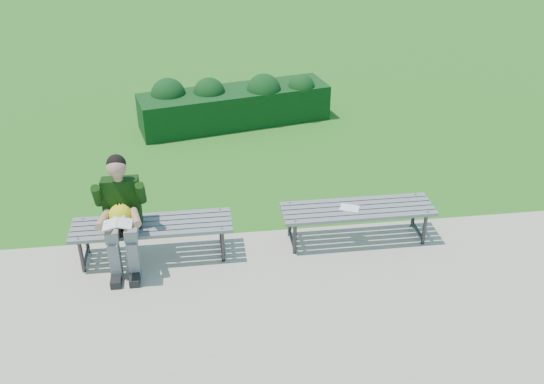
{
  "coord_description": "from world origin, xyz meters",
  "views": [
    {
      "loc": [
        -0.65,
        -6.26,
        4.13
      ],
      "look_at": [
        0.15,
        -0.21,
        0.69
      ],
      "focal_mm": 40.0,
      "sensor_mm": 36.0,
      "label": 1
    }
  ],
  "objects_px": {
    "hedge": "(233,103)",
    "bench_left": "(152,228)",
    "seated_boy": "(121,211)",
    "paper_sheet": "(350,208)",
    "bench_right": "(357,212)"
  },
  "relations": [
    {
      "from": "hedge",
      "to": "paper_sheet",
      "type": "height_order",
      "value": "hedge"
    },
    {
      "from": "bench_right",
      "to": "seated_boy",
      "type": "height_order",
      "value": "seated_boy"
    },
    {
      "from": "hedge",
      "to": "bench_left",
      "type": "xyz_separation_m",
      "value": [
        -1.21,
        -3.89,
        0.04
      ]
    },
    {
      "from": "hedge",
      "to": "bench_right",
      "type": "bearing_deg",
      "value": -72.82
    },
    {
      "from": "hedge",
      "to": "bench_left",
      "type": "distance_m",
      "value": 4.07
    },
    {
      "from": "hedge",
      "to": "bench_left",
      "type": "relative_size",
      "value": 1.85
    },
    {
      "from": "hedge",
      "to": "seated_boy",
      "type": "xyz_separation_m",
      "value": [
        -1.51,
        -3.98,
        0.34
      ]
    },
    {
      "from": "bench_right",
      "to": "paper_sheet",
      "type": "relative_size",
      "value": 6.76
    },
    {
      "from": "hedge",
      "to": "bench_left",
      "type": "height_order",
      "value": "hedge"
    },
    {
      "from": "hedge",
      "to": "paper_sheet",
      "type": "xyz_separation_m",
      "value": [
        1.09,
        -3.84,
        0.09
      ]
    },
    {
      "from": "bench_right",
      "to": "seated_boy",
      "type": "xyz_separation_m",
      "value": [
        -2.7,
        -0.14,
        0.3
      ]
    },
    {
      "from": "seated_boy",
      "to": "paper_sheet",
      "type": "relative_size",
      "value": 4.94
    },
    {
      "from": "bench_left",
      "to": "bench_right",
      "type": "relative_size",
      "value": 1.0
    },
    {
      "from": "hedge",
      "to": "seated_boy",
      "type": "height_order",
      "value": "seated_boy"
    },
    {
      "from": "bench_left",
      "to": "paper_sheet",
      "type": "distance_m",
      "value": 2.3
    }
  ]
}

